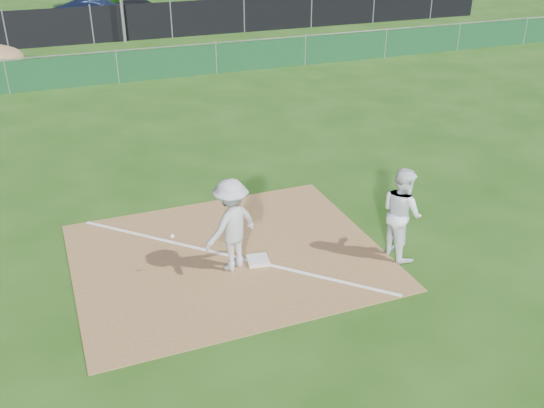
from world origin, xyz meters
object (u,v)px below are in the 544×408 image
Objects in this scene: car_right at (142,12)px; play_at_first at (231,225)px; first_base at (258,260)px; runner at (402,213)px; car_mid at (98,14)px.

play_at_first is at bearing -165.93° from car_right.
play_at_first is (-0.51, 0.03, 0.87)m from first_base.
first_base is at bearing -3.33° from play_at_first.
runner is 27.17m from car_mid.
first_base is 26.37m from car_mid.
car_right reaches higher than first_base.
runner is (2.74, -0.70, 0.87)m from first_base.
car_right is (2.87, 26.94, 0.62)m from first_base.
first_base is 0.09× the size of car_right.
runner is at bearing -159.04° from car_right.
car_mid is at bearing 89.36° from first_base.
runner is (3.25, -0.73, -0.01)m from play_at_first.
play_at_first is 27.12m from car_right.
runner is at bearing -12.69° from play_at_first.
play_at_first reaches higher than car_right.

